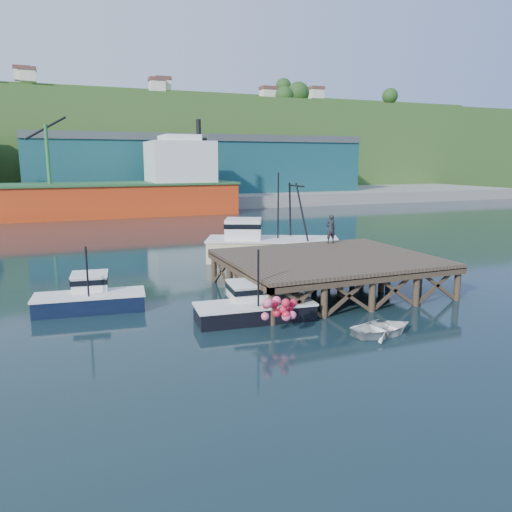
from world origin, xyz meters
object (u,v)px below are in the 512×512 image
trawler (270,243)px  boat_black (254,305)px  dinghy (383,328)px  dockworker (331,229)px  boat_navy (90,296)px

trawler → boat_black: bearing=-92.4°
trawler → dinghy: trawler is taller
boat_black → dockworker: bearing=46.0°
boat_navy → dinghy: boat_navy is taller
boat_navy → dinghy: size_ratio=1.91×
boat_black → dockworker: (8.72, 7.52, 2.46)m
trawler → dockworker: (2.13, -5.61, 1.71)m
boat_black → trawler: size_ratio=0.56×
dinghy → boat_navy: bearing=49.5°
trawler → dinghy: bearing=-72.3°
boat_navy → dinghy: (12.05, -9.09, -0.39)m
boat_navy → boat_black: (7.48, -4.68, -0.04)m
boat_black → trawler: bearing=68.6°
boat_navy → trawler: size_ratio=0.54×
boat_navy → trawler: (14.07, 8.45, 0.71)m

